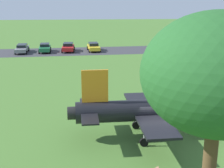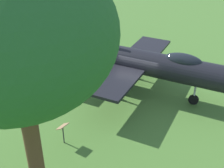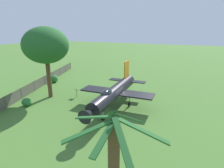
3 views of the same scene
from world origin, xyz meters
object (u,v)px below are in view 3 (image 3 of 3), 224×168
Objects in this scene: display_jet at (114,93)px; shrub_by_tree at (54,79)px; shrub_near_fence at (27,102)px; info_plaque at (77,91)px; shade_tree at (46,46)px.

shrub_by_tree is (-6.02, -14.31, -1.44)m from display_jet.
info_plaque is at bearing 144.61° from shrub_near_fence.
info_plaque is (-1.50, 3.36, -6.19)m from shade_tree.
shade_tree is 7.20m from info_plaque.
shrub_near_fence is at bearing 23.39° from shrub_by_tree.
display_jet is 1.40× the size of shade_tree.
display_jet is at bearing 75.94° from info_plaque.
shade_tree is 7.75× the size of shrub_near_fence.
info_plaque is (-5.25, 3.73, 0.36)m from shrub_near_fence.
shade_tree reaches higher than shrub_by_tree.
shrub_by_tree reaches higher than info_plaque.
shade_tree reaches higher than shrub_near_fence.
info_plaque reaches higher than shrub_near_fence.
display_jet is at bearing 109.78° from shrub_near_fence.
shrub_by_tree is (-5.92, -4.55, -6.42)m from shade_tree.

